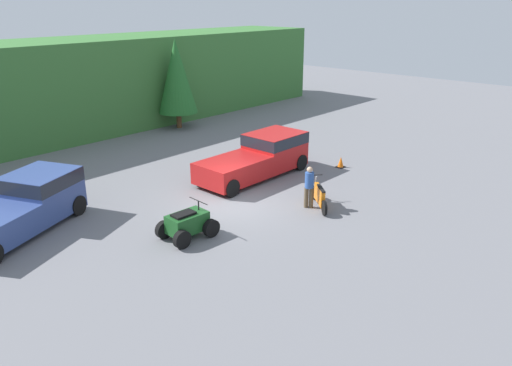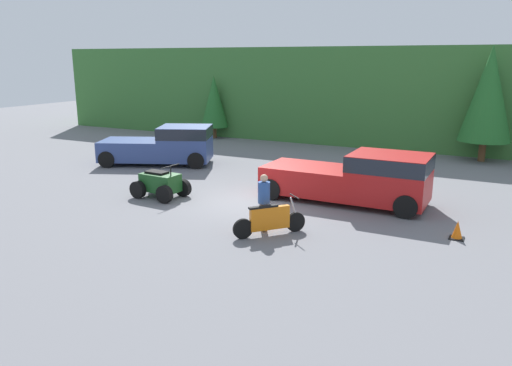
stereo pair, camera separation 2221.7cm
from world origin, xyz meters
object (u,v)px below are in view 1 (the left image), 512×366
Objects in this scene: quad_atv at (187,224)px; traffic_cone at (341,162)px; rider_person at (309,186)px; pickup_truck_second at (24,203)px; pickup_truck_red at (261,155)px; dirt_bike at (319,196)px.

traffic_cone is (10.50, 0.32, -0.26)m from quad_atv.
pickup_truck_second is at bearing 106.30° from rider_person.
pickup_truck_red is 3.30× the size of dirt_bike.
pickup_truck_red is 2.94× the size of quad_atv.
pickup_truck_second reaches higher than traffic_cone.
dirt_bike is 3.28× the size of traffic_cone.
quad_atv reaches higher than traffic_cone.
pickup_truck_second reaches higher than dirt_bike.
pickup_truck_red is 4.32m from traffic_cone.
pickup_truck_second is at bearing 161.28° from traffic_cone.
pickup_truck_red reaches higher than traffic_cone.
dirt_bike is 5.48m from traffic_cone.
pickup_truck_red is 7.40m from quad_atv.
quad_atv is (-5.49, 1.88, 0.05)m from dirt_bike.
dirt_bike is (9.00, -6.95, -0.53)m from pickup_truck_second.
traffic_cone is (3.59, -2.28, -0.75)m from pickup_truck_red.
pickup_truck_red is 3.38× the size of rider_person.
rider_person is at bearing -160.38° from traffic_cone.
pickup_truck_second is (-10.42, 2.46, -0.00)m from pickup_truck_red.
quad_atv is at bearing 126.69° from rider_person.
pickup_truck_second is 10.56× the size of traffic_cone.
pickup_truck_red is 4.55m from rider_person.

